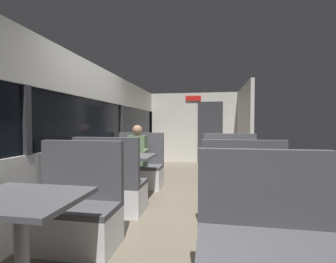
# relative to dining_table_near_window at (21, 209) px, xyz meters

# --- Properties ---
(ground_plane) EXTENTS (3.30, 9.20, 0.02)m
(ground_plane) POSITION_rel_dining_table_near_window_xyz_m (0.89, 2.09, -0.65)
(ground_plane) COLOR #665B4C
(carriage_window_panel_left) EXTENTS (0.09, 8.48, 2.30)m
(carriage_window_panel_left) POSITION_rel_dining_table_near_window_xyz_m (-0.56, 2.09, 0.47)
(carriage_window_panel_left) COLOR beige
(carriage_window_panel_left) RESTS_ON ground_plane
(carriage_end_bulkhead) EXTENTS (2.90, 0.11, 2.30)m
(carriage_end_bulkhead) POSITION_rel_dining_table_near_window_xyz_m (0.95, 6.28, 0.50)
(carriage_end_bulkhead) COLOR beige
(carriage_end_bulkhead) RESTS_ON ground_plane
(carriage_aisle_panel_right) EXTENTS (0.08, 2.40, 2.30)m
(carriage_aisle_panel_right) POSITION_rel_dining_table_near_window_xyz_m (2.34, 5.09, 0.51)
(carriage_aisle_panel_right) COLOR beige
(carriage_aisle_panel_right) RESTS_ON ground_plane
(dining_table_near_window) EXTENTS (0.90, 0.70, 0.74)m
(dining_table_near_window) POSITION_rel_dining_table_near_window_xyz_m (0.00, 0.00, 0.00)
(dining_table_near_window) COLOR #9E9EA3
(dining_table_near_window) RESTS_ON ground_plane
(bench_near_window_facing_entry) EXTENTS (0.95, 0.50, 1.10)m
(bench_near_window_facing_entry) POSITION_rel_dining_table_near_window_xyz_m (0.00, 0.70, -0.31)
(bench_near_window_facing_entry) COLOR silver
(bench_near_window_facing_entry) RESTS_ON ground_plane
(dining_table_mid_window) EXTENTS (0.90, 0.70, 0.74)m
(dining_table_mid_window) POSITION_rel_dining_table_near_window_xyz_m (0.00, 2.36, 0.00)
(dining_table_mid_window) COLOR #9E9EA3
(dining_table_mid_window) RESTS_ON ground_plane
(bench_mid_window_facing_end) EXTENTS (0.95, 0.50, 1.10)m
(bench_mid_window_facing_end) POSITION_rel_dining_table_near_window_xyz_m (0.00, 1.66, -0.31)
(bench_mid_window_facing_end) COLOR silver
(bench_mid_window_facing_end) RESTS_ON ground_plane
(bench_mid_window_facing_entry) EXTENTS (0.95, 0.50, 1.10)m
(bench_mid_window_facing_entry) POSITION_rel_dining_table_near_window_xyz_m (0.00, 3.05, -0.31)
(bench_mid_window_facing_entry) COLOR silver
(bench_mid_window_facing_entry) RESTS_ON ground_plane
(dining_table_rear_aisle) EXTENTS (0.90, 0.70, 0.74)m
(dining_table_rear_aisle) POSITION_rel_dining_table_near_window_xyz_m (1.79, 2.16, 0.00)
(dining_table_rear_aisle) COLOR #9E9EA3
(dining_table_rear_aisle) RESTS_ON ground_plane
(bench_rear_aisle_facing_end) EXTENTS (0.95, 0.50, 1.10)m
(bench_rear_aisle_facing_end) POSITION_rel_dining_table_near_window_xyz_m (1.79, 1.46, -0.31)
(bench_rear_aisle_facing_end) COLOR silver
(bench_rear_aisle_facing_end) RESTS_ON ground_plane
(bench_rear_aisle_facing_entry) EXTENTS (0.95, 0.50, 1.10)m
(bench_rear_aisle_facing_entry) POSITION_rel_dining_table_near_window_xyz_m (1.79, 2.85, -0.31)
(bench_rear_aisle_facing_entry) COLOR silver
(bench_rear_aisle_facing_entry) RESTS_ON ground_plane
(seated_passenger) EXTENTS (0.47, 0.55, 1.26)m
(seated_passenger) POSITION_rel_dining_table_near_window_xyz_m (0.00, 2.98, -0.10)
(seated_passenger) COLOR #26262D
(seated_passenger) RESTS_ON ground_plane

